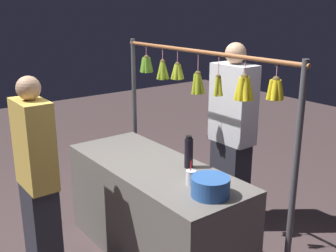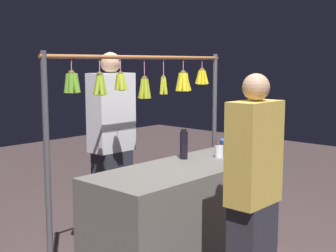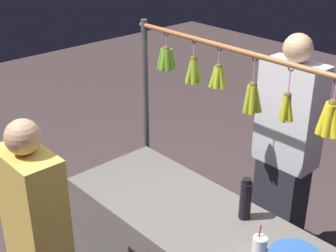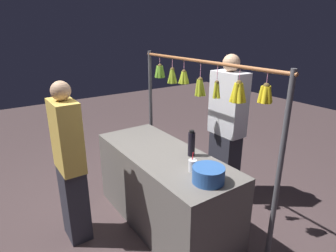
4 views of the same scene
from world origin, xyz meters
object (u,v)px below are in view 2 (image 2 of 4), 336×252
(water_bottle, at_px, (184,145))
(blue_bucket, at_px, (234,147))
(vendor_person, at_px, (112,147))
(customer_person, at_px, (253,199))
(drink_cup, at_px, (219,152))

(water_bottle, height_order, blue_bucket, water_bottle)
(water_bottle, height_order, vendor_person, vendor_person)
(vendor_person, height_order, customer_person, vendor_person)
(drink_cup, distance_m, customer_person, 1.13)
(water_bottle, xyz_separation_m, customer_person, (0.51, 1.02, -0.16))
(drink_cup, relative_size, customer_person, 0.11)
(vendor_person, bearing_deg, drink_cup, 117.56)
(water_bottle, distance_m, drink_cup, 0.32)
(blue_bucket, height_order, drink_cup, drink_cup)
(drink_cup, xyz_separation_m, vendor_person, (0.46, -0.89, -0.01))
(water_bottle, xyz_separation_m, blue_bucket, (-0.47, 0.20, -0.06))
(water_bottle, distance_m, customer_person, 1.15)
(vendor_person, bearing_deg, blue_bucket, 127.08)
(water_bottle, xyz_separation_m, vendor_person, (0.21, -0.69, -0.08))
(blue_bucket, bearing_deg, drink_cup, -2.26)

